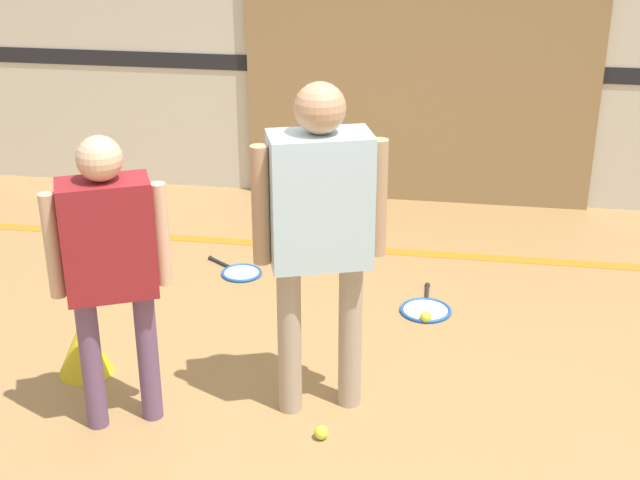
% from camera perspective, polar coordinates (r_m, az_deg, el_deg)
% --- Properties ---
extents(ground_plane, '(16.00, 16.00, 0.00)m').
position_cam_1_polar(ground_plane, '(4.32, -0.64, -11.65)').
color(ground_plane, '#A87F4C').
extents(wall_panel, '(2.62, 0.05, 2.05)m').
position_cam_1_polar(wall_panel, '(6.74, 6.44, 10.80)').
color(wall_panel, '#93754C').
rests_on(wall_panel, ground_plane).
extents(floor_stripe, '(14.40, 0.10, 0.01)m').
position_cam_1_polar(floor_stripe, '(6.10, 2.61, -0.60)').
color(floor_stripe, orange).
rests_on(floor_stripe, ground_plane).
extents(person_instructor, '(0.58, 0.38, 1.61)m').
position_cam_1_polar(person_instructor, '(3.98, 0.00, 1.45)').
color(person_instructor, tan).
rests_on(person_instructor, ground_plane).
extents(person_student_left, '(0.49, 0.36, 1.41)m').
position_cam_1_polar(person_student_left, '(4.02, -13.35, -0.87)').
color(person_student_left, '#6B4C70').
rests_on(person_student_left, ground_plane).
extents(racket_spare_on_floor, '(0.31, 0.51, 0.03)m').
position_cam_1_polar(racket_spare_on_floor, '(5.33, 6.78, -4.40)').
color(racket_spare_on_floor, blue).
rests_on(racket_spare_on_floor, ground_plane).
extents(racket_second_spare, '(0.46, 0.39, 0.03)m').
position_cam_1_polar(racket_second_spare, '(5.77, -5.17, -2.05)').
color(racket_second_spare, blue).
rests_on(racket_second_spare, ground_plane).
extents(tennis_ball_near_instructor, '(0.07, 0.07, 0.07)m').
position_cam_1_polar(tennis_ball_near_instructor, '(4.20, 0.08, -12.22)').
color(tennis_ball_near_instructor, '#CCE038').
rests_on(tennis_ball_near_instructor, ground_plane).
extents(tennis_ball_by_spare_racket, '(0.07, 0.07, 0.07)m').
position_cam_1_polar(tennis_ball_by_spare_racket, '(5.19, 6.79, -4.91)').
color(tennis_ball_by_spare_racket, '#CCE038').
rests_on(tennis_ball_by_spare_racket, ground_plane).
extents(training_cone, '(0.28, 0.28, 0.30)m').
position_cam_1_polar(training_cone, '(4.79, -14.89, -6.60)').
color(training_cone, yellow).
rests_on(training_cone, ground_plane).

